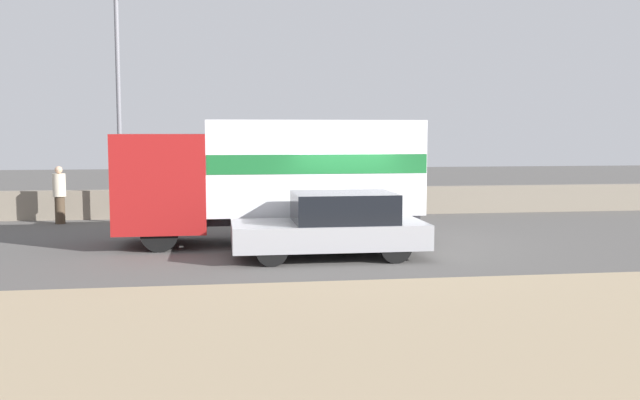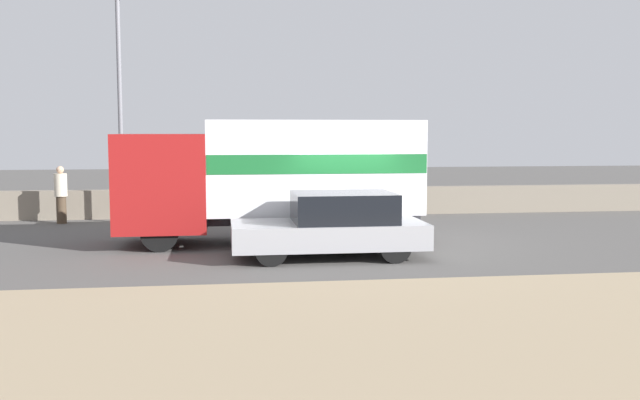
{
  "view_description": "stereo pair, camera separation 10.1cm",
  "coord_description": "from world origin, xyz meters",
  "px_view_note": "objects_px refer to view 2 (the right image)",
  "views": [
    {
      "loc": [
        -3.09,
        -16.17,
        2.88
      ],
      "look_at": [
        -0.63,
        0.91,
        1.22
      ],
      "focal_mm": 40.0,
      "sensor_mm": 36.0,
      "label": 1
    },
    {
      "loc": [
        -2.99,
        -16.18,
        2.88
      ],
      "look_at": [
        -0.63,
        0.91,
        1.22
      ],
      "focal_mm": 40.0,
      "sensor_mm": 36.0,
      "label": 2
    }
  ],
  "objects_px": {
    "street_lamp": "(120,91)",
    "car_hatchback": "(334,225)",
    "box_truck": "(275,173)",
    "pedestrian": "(61,194)"
  },
  "relations": [
    {
      "from": "street_lamp",
      "to": "pedestrian",
      "type": "height_order",
      "value": "street_lamp"
    },
    {
      "from": "car_hatchback",
      "to": "street_lamp",
      "type": "bearing_deg",
      "value": -51.92
    },
    {
      "from": "car_hatchback",
      "to": "pedestrian",
      "type": "relative_size",
      "value": 2.43
    },
    {
      "from": "street_lamp",
      "to": "car_hatchback",
      "type": "relative_size",
      "value": 1.64
    },
    {
      "from": "street_lamp",
      "to": "car_hatchback",
      "type": "bearing_deg",
      "value": -51.92
    },
    {
      "from": "box_truck",
      "to": "street_lamp",
      "type": "bearing_deg",
      "value": -46.84
    },
    {
      "from": "car_hatchback",
      "to": "pedestrian",
      "type": "bearing_deg",
      "value": -43.84
    },
    {
      "from": "street_lamp",
      "to": "car_hatchback",
      "type": "xyz_separation_m",
      "value": [
        5.64,
        -7.19,
        -3.4
      ]
    },
    {
      "from": "box_truck",
      "to": "pedestrian",
      "type": "xyz_separation_m",
      "value": [
        -6.36,
        4.8,
        -0.88
      ]
    },
    {
      "from": "street_lamp",
      "to": "pedestrian",
      "type": "bearing_deg",
      "value": 179.38
    }
  ]
}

